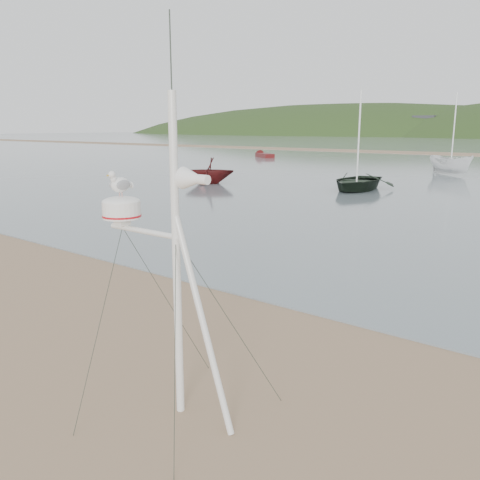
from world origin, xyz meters
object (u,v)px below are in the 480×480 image
Objects in this scene: boat_dark at (358,148)px; boat_white at (452,148)px; mast_rig at (172,325)px; boat_red at (209,159)px; dinghy_red_far at (262,155)px.

boat_white is (1.39, 13.76, -0.41)m from boat_dark.
mast_rig is 38.41m from boat_white.
mast_rig is 25.54m from boat_dark.
boat_dark is 1.53× the size of boat_red.
boat_red is (-9.40, -2.76, -0.86)m from boat_dark.
mast_rig reaches higher than boat_dark.
boat_white is at bearing 112.56° from boat_red.
boat_white reaches higher than dinghy_red_far.
boat_white is 28.28m from dinghy_red_far.
boat_red is 0.69× the size of dinghy_red_far.
mast_rig reaches higher than dinghy_red_far.
boat_dark is 9.84m from boat_red.
dinghy_red_far is at bearing 175.30° from boat_red.
dinghy_red_far is at bearing 95.82° from boat_white.
boat_dark is (-8.91, 23.89, 1.32)m from mast_rig.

